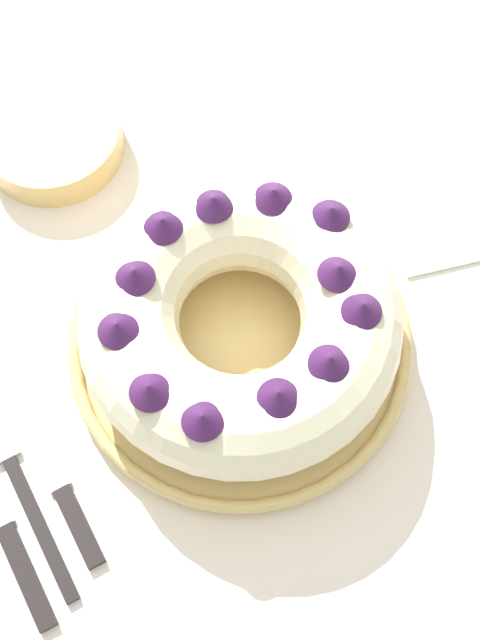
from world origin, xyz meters
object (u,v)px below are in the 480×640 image
(fork, at_px, (21,486))
(cake_knife, at_px, (63,492))
(serving_dish, at_px, (240,343))
(bundt_cake, at_px, (240,319))
(serving_knife, at_px, (6,530))
(napkin, at_px, (473,204))
(side_bowl, at_px, (52,137))

(fork, height_order, cake_knife, cake_knife)
(serving_dish, height_order, cake_knife, serving_dish)
(bundt_cake, height_order, serving_knife, bundt_cake)
(napkin, bearing_deg, side_bowl, 142.15)
(serving_dish, relative_size, side_bowl, 2.21)
(serving_dish, relative_size, bundt_cake, 1.12)
(serving_dish, xyz_separation_m, napkin, (0.28, 0.02, -0.01))
(side_bowl, bearing_deg, bundt_cake, -77.88)
(bundt_cake, distance_m, cake_knife, 0.22)
(bundt_cake, height_order, fork, bundt_cake)
(serving_dish, height_order, serving_knife, serving_dish)
(serving_knife, xyz_separation_m, side_bowl, (0.20, 0.34, 0.02))
(bundt_cake, xyz_separation_m, cake_knife, (-0.20, -0.05, -0.06))
(serving_knife, bearing_deg, bundt_cake, 6.38)
(bundt_cake, relative_size, fork, 1.48)
(fork, relative_size, napkin, 1.07)
(serving_knife, bearing_deg, serving_dish, 6.38)
(bundt_cake, relative_size, side_bowl, 1.97)
(bundt_cake, distance_m, napkin, 0.29)
(bundt_cake, xyz_separation_m, serving_knife, (-0.26, -0.05, -0.06))
(side_bowl, bearing_deg, fork, -118.82)
(serving_dish, xyz_separation_m, serving_knife, (-0.26, -0.05, -0.01))
(bundt_cake, height_order, cake_knife, bundt_cake)
(bundt_cake, distance_m, side_bowl, 0.30)
(fork, bearing_deg, napkin, 6.70)
(cake_knife, bearing_deg, serving_knife, -175.11)
(fork, xyz_separation_m, side_bowl, (0.17, 0.31, 0.02))
(bundt_cake, xyz_separation_m, side_bowl, (-0.06, 0.28, -0.05))
(side_bowl, bearing_deg, serving_knife, -120.15)
(serving_knife, distance_m, napkin, 0.54)
(fork, distance_m, side_bowl, 0.35)
(side_bowl, xyz_separation_m, napkin, (0.34, -0.26, -0.02))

